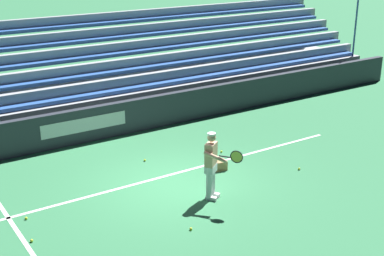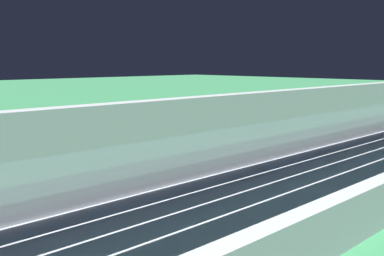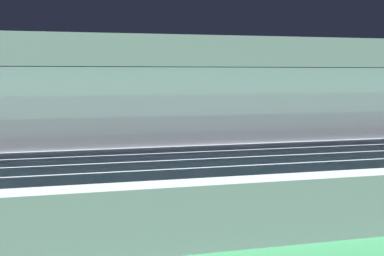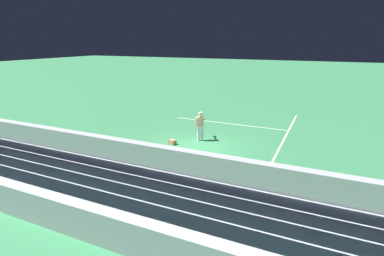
{
  "view_description": "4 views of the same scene",
  "coord_description": "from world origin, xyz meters",
  "px_view_note": "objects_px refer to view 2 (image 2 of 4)",
  "views": [
    {
      "loc": [
        6.54,
        10.95,
        6.09
      ],
      "look_at": [
        -0.93,
        -0.45,
        1.24
      ],
      "focal_mm": 50.0,
      "sensor_mm": 36.0,
      "label": 1
    },
    {
      "loc": [
        -11.59,
        -12.74,
        3.8
      ],
      "look_at": [
        0.53,
        -0.29,
        1.22
      ],
      "focal_mm": 42.0,
      "sensor_mm": 36.0,
      "label": 2
    },
    {
      "loc": [
        -2.11,
        -14.14,
        2.79
      ],
      "look_at": [
        0.76,
        0.32,
        0.65
      ],
      "focal_mm": 35.0,
      "sensor_mm": 36.0,
      "label": 3
    },
    {
      "loc": [
        6.22,
        -14.25,
        5.69
      ],
      "look_at": [
        -0.71,
        0.78,
        0.84
      ],
      "focal_mm": 28.0,
      "sensor_mm": 36.0,
      "label": 4
    }
  ],
  "objects_px": {
    "tennis_ball_on_baseline": "(206,166)",
    "tennis_ball_far_right": "(146,174)",
    "ball_box_cardboard": "(147,163)",
    "tennis_player": "(149,134)",
    "tennis_ball_far_left": "(243,146)",
    "tennis_ball_by_box": "(157,148)",
    "tennis_ball_near_player": "(84,168)",
    "tennis_ball_toward_net": "(228,143)"
  },
  "relations": [
    {
      "from": "tennis_player",
      "to": "tennis_ball_toward_net",
      "type": "distance_m",
      "value": 4.48
    },
    {
      "from": "tennis_ball_by_box",
      "to": "tennis_ball_far_left",
      "type": "bearing_deg",
      "value": -40.43
    },
    {
      "from": "tennis_player",
      "to": "tennis_ball_far_right",
      "type": "bearing_deg",
      "value": -130.96
    },
    {
      "from": "tennis_ball_on_baseline",
      "to": "tennis_ball_near_player",
      "type": "height_order",
      "value": "same"
    },
    {
      "from": "tennis_player",
      "to": "ball_box_cardboard",
      "type": "xyz_separation_m",
      "value": [
        -1.18,
        -1.31,
        -0.76
      ]
    },
    {
      "from": "tennis_ball_far_left",
      "to": "tennis_ball_toward_net",
      "type": "bearing_deg",
      "value": 79.3
    },
    {
      "from": "tennis_ball_far_right",
      "to": "tennis_ball_toward_net",
      "type": "bearing_deg",
      "value": 16.28
    },
    {
      "from": "tennis_player",
      "to": "ball_box_cardboard",
      "type": "bearing_deg",
      "value": -132.02
    },
    {
      "from": "tennis_ball_far_right",
      "to": "tennis_ball_by_box",
      "type": "relative_size",
      "value": 1.0
    },
    {
      "from": "tennis_player",
      "to": "tennis_ball_by_box",
      "type": "height_order",
      "value": "tennis_player"
    },
    {
      "from": "tennis_ball_by_box",
      "to": "tennis_ball_far_right",
      "type": "bearing_deg",
      "value": -134.59
    },
    {
      "from": "tennis_ball_far_right",
      "to": "tennis_ball_near_player",
      "type": "height_order",
      "value": "same"
    },
    {
      "from": "tennis_ball_far_left",
      "to": "tennis_ball_near_player",
      "type": "distance_m",
      "value": 7.35
    },
    {
      "from": "ball_box_cardboard",
      "to": "tennis_ball_far_left",
      "type": "height_order",
      "value": "ball_box_cardboard"
    },
    {
      "from": "tennis_ball_far_left",
      "to": "tennis_ball_by_box",
      "type": "relative_size",
      "value": 1.0
    },
    {
      "from": "tennis_ball_near_player",
      "to": "tennis_ball_on_baseline",
      "type": "bearing_deg",
      "value": -41.34
    },
    {
      "from": "tennis_player",
      "to": "tennis_ball_near_player",
      "type": "xyz_separation_m",
      "value": [
        -3.03,
        -0.05,
        -0.86
      ]
    },
    {
      "from": "tennis_player",
      "to": "tennis_ball_far_right",
      "type": "height_order",
      "value": "tennis_player"
    },
    {
      "from": "ball_box_cardboard",
      "to": "tennis_ball_far_left",
      "type": "bearing_deg",
      "value": -1.54
    },
    {
      "from": "tennis_ball_on_baseline",
      "to": "tennis_ball_far_right",
      "type": "height_order",
      "value": "same"
    },
    {
      "from": "ball_box_cardboard",
      "to": "tennis_ball_far_right",
      "type": "distance_m",
      "value": 1.27
    },
    {
      "from": "tennis_ball_on_baseline",
      "to": "tennis_ball_by_box",
      "type": "xyz_separation_m",
      "value": [
        1.0,
        3.98,
        0.0
      ]
    },
    {
      "from": "tennis_ball_toward_net",
      "to": "tennis_ball_near_player",
      "type": "bearing_deg",
      "value": 177.12
    },
    {
      "from": "tennis_ball_on_baseline",
      "to": "tennis_ball_far_right",
      "type": "distance_m",
      "value": 2.35
    },
    {
      "from": "ball_box_cardboard",
      "to": "tennis_ball_on_baseline",
      "type": "xyz_separation_m",
      "value": [
        1.45,
        -1.65,
        -0.1
      ]
    },
    {
      "from": "tennis_ball_far_left",
      "to": "tennis_ball_toward_net",
      "type": "height_order",
      "value": "same"
    },
    {
      "from": "tennis_ball_on_baseline",
      "to": "tennis_ball_by_box",
      "type": "relative_size",
      "value": 1.0
    },
    {
      "from": "tennis_ball_far_left",
      "to": "tennis_ball_by_box",
      "type": "xyz_separation_m",
      "value": [
        -2.9,
        2.47,
        0.0
      ]
    },
    {
      "from": "tennis_ball_toward_net",
      "to": "tennis_ball_near_player",
      "type": "relative_size",
      "value": 1.0
    },
    {
      "from": "ball_box_cardboard",
      "to": "tennis_player",
      "type": "bearing_deg",
      "value": 47.98
    },
    {
      "from": "tennis_ball_near_player",
      "to": "tennis_ball_far_left",
      "type": "bearing_deg",
      "value": -10.96
    },
    {
      "from": "ball_box_cardboard",
      "to": "tennis_ball_far_right",
      "type": "bearing_deg",
      "value": -129.47
    },
    {
      "from": "tennis_ball_by_box",
      "to": "tennis_ball_near_player",
      "type": "relative_size",
      "value": 1.0
    },
    {
      "from": "ball_box_cardboard",
      "to": "tennis_ball_by_box",
      "type": "distance_m",
      "value": 3.39
    },
    {
      "from": "tennis_ball_far_left",
      "to": "tennis_player",
      "type": "bearing_deg",
      "value": 160.87
    },
    {
      "from": "ball_box_cardboard",
      "to": "tennis_ball_far_left",
      "type": "relative_size",
      "value": 6.06
    },
    {
      "from": "ball_box_cardboard",
      "to": "tennis_ball_far_left",
      "type": "distance_m",
      "value": 5.36
    },
    {
      "from": "tennis_ball_toward_net",
      "to": "tennis_ball_far_right",
      "type": "xyz_separation_m",
      "value": [
        -6.36,
        -1.86,
        0.0
      ]
    },
    {
      "from": "ball_box_cardboard",
      "to": "tennis_ball_on_baseline",
      "type": "relative_size",
      "value": 6.06
    },
    {
      "from": "tennis_ball_on_baseline",
      "to": "tennis_ball_near_player",
      "type": "bearing_deg",
      "value": 138.66
    },
    {
      "from": "tennis_ball_far_right",
      "to": "tennis_ball_near_player",
      "type": "distance_m",
      "value": 2.46
    },
    {
      "from": "tennis_ball_on_baseline",
      "to": "ball_box_cardboard",
      "type": "bearing_deg",
      "value": 131.26
    }
  ]
}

